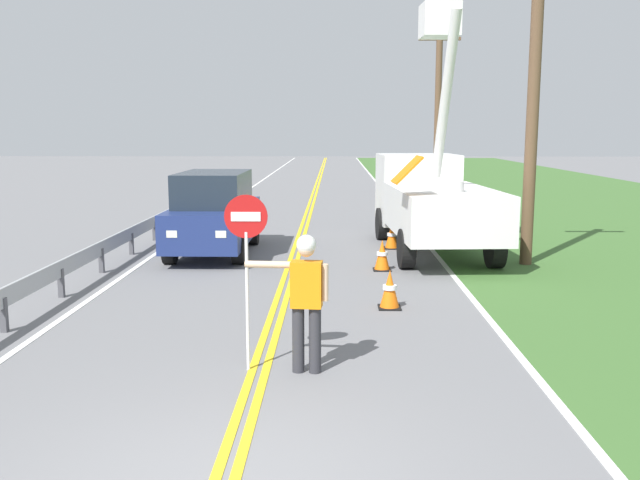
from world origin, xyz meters
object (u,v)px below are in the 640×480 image
traffic_cone_lead (390,290)px  traffic_cone_tail (392,236)px  utility_pole_near (534,89)px  oncoming_suv_nearest (214,213)px  flagger_worker (306,294)px  utility_bucket_truck (430,196)px  utility_pole_mid (438,111)px  traffic_cone_mid (382,256)px  stop_sign_paddle (246,243)px

traffic_cone_lead → traffic_cone_tail: size_ratio=1.00×
utility_pole_near → oncoming_suv_nearest: bearing=170.5°
flagger_worker → utility_bucket_truck: utility_bucket_truck is taller
oncoming_suv_nearest → utility_pole_mid: size_ratio=0.61×
traffic_cone_mid → flagger_worker: bearing=-102.3°
utility_pole_near → traffic_cone_tail: (-3.01, 2.11, -3.73)m
flagger_worker → oncoming_suv_nearest: (-2.71, 8.76, 0.01)m
traffic_cone_lead → traffic_cone_mid: size_ratio=1.00×
utility_bucket_truck → stop_sign_paddle: bearing=-111.3°
utility_pole_mid → traffic_cone_mid: utility_pole_mid is taller
stop_sign_paddle → utility_pole_near: bearing=52.5°
traffic_cone_mid → traffic_cone_tail: same height
oncoming_suv_nearest → utility_pole_mid: 15.24m
flagger_worker → traffic_cone_mid: flagger_worker is taller
traffic_cone_lead → flagger_worker: bearing=-112.4°
utility_bucket_truck → oncoming_suv_nearest: size_ratio=1.50×
stop_sign_paddle → traffic_cone_lead: 4.11m
traffic_cone_lead → traffic_cone_tail: (0.56, 6.29, 0.00)m
oncoming_suv_nearest → traffic_cone_lead: bearing=-53.3°
traffic_cone_lead → traffic_cone_mid: same height
oncoming_suv_nearest → traffic_cone_lead: size_ratio=6.59×
oncoming_suv_nearest → traffic_cone_mid: (4.17, -2.07, -0.72)m
utility_pole_mid → utility_bucket_truck: bearing=-99.1°
oncoming_suv_nearest → traffic_cone_lead: (4.07, -5.45, -0.72)m
traffic_cone_lead → oncoming_suv_nearest: bearing=126.7°
stop_sign_paddle → utility_bucket_truck: size_ratio=0.34×
stop_sign_paddle → utility_pole_near: utility_pole_near is taller
stop_sign_paddle → utility_pole_mid: size_ratio=0.31×
oncoming_suv_nearest → utility_bucket_truck: bearing=7.2°
utility_pole_near → traffic_cone_lead: utility_pole_near is taller
utility_bucket_truck → traffic_cone_mid: size_ratio=9.89×
utility_bucket_truck → utility_pole_near: bearing=-44.5°
oncoming_suv_nearest → traffic_cone_tail: size_ratio=6.59×
utility_bucket_truck → traffic_cone_tail: utility_bucket_truck is taller
stop_sign_paddle → traffic_cone_mid: (2.23, 6.61, -1.37)m
oncoming_suv_nearest → utility_pole_near: size_ratio=0.59×
utility_pole_mid → traffic_cone_mid: bearing=-102.8°
utility_pole_near → traffic_cone_mid: utility_pole_near is taller
traffic_cone_lead → utility_bucket_truck: bearing=75.9°
utility_pole_near → utility_bucket_truck: bearing=135.5°
utility_pole_mid → traffic_cone_mid: size_ratio=10.88×
flagger_worker → traffic_cone_tail: (1.92, 9.59, -0.71)m
utility_bucket_truck → oncoming_suv_nearest: 5.67m
stop_sign_paddle → oncoming_suv_nearest: size_ratio=0.50×
utility_pole_mid → traffic_cone_mid: (-3.39, -14.98, -3.65)m
traffic_cone_mid → utility_pole_mid: bearing=77.2°
oncoming_suv_nearest → stop_sign_paddle: bearing=-77.4°
utility_bucket_truck → traffic_cone_mid: (-1.45, -2.78, -1.10)m
utility_bucket_truck → flagger_worker: bearing=-107.1°
utility_pole_near → traffic_cone_mid: (-3.47, -0.80, -3.73)m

